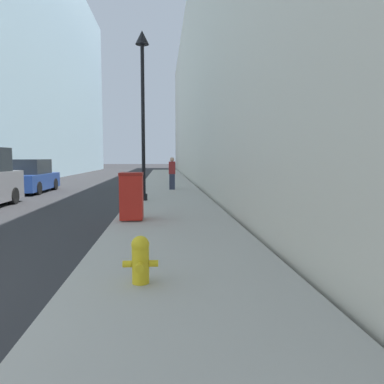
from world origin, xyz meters
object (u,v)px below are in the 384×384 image
Objects in this scene: trash_bin at (132,196)px; parked_sedan_near at (29,177)px; pedestrian_on_sidewalk at (172,173)px; lamppost at (143,85)px; fire_hydrant at (140,259)px.

parked_sedan_near is at bearing 121.69° from trash_bin.
pedestrian_on_sidewalk is (1.30, 9.39, 0.19)m from trash_bin.
parked_sedan_near is at bearing 177.20° from pedestrian_on_sidewalk.
trash_bin is at bearing -91.13° from lamppost.
fire_hydrant is 0.10× the size of lamppost.
trash_bin is 9.48m from pedestrian_on_sidewalk.
pedestrian_on_sidewalk is at bearing 75.86° from lamppost.
lamppost is (-0.43, 9.66, 4.05)m from fire_hydrant.
pedestrian_on_sidewalk is at bearing 82.11° from trash_bin.
lamppost reaches higher than fire_hydrant.
pedestrian_on_sidewalk is at bearing 86.93° from fire_hydrant.
lamppost is at bearing 92.58° from fire_hydrant.
trash_bin is (-0.53, 5.08, 0.31)m from fire_hydrant.
parked_sedan_near is at bearing 139.80° from lamppost.
trash_bin is 0.28× the size of parked_sedan_near.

